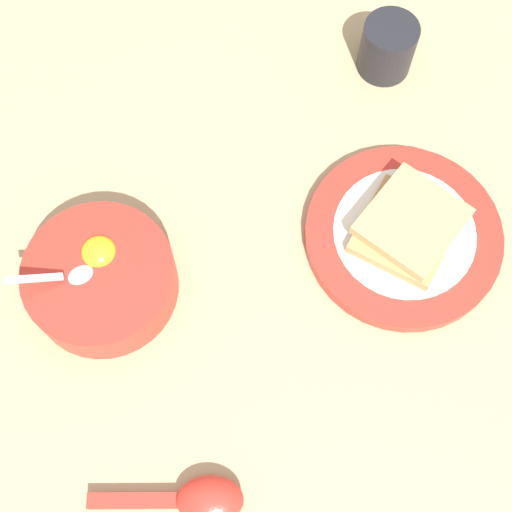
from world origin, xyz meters
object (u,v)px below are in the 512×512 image
Objects in this scene: soup_spoon at (197,500)px; drinking_cup at (388,46)px; toast_sandwich at (409,226)px; egg_bowl at (101,279)px; toast_plate at (403,236)px.

drinking_cup is at bearing -142.89° from soup_spoon.
toast_sandwich is 0.22m from drinking_cup.
egg_bowl is at bearing -20.07° from toast_sandwich.
toast_sandwich reaches higher than toast_plate.
toast_sandwich is at bearing -158.68° from soup_spoon.
soup_spoon is (0.32, 0.12, -0.02)m from toast_sandwich.
egg_bowl is 0.74× the size of toast_plate.
egg_bowl reaches higher than drinking_cup.
toast_plate is (-0.30, 0.11, -0.02)m from egg_bowl.
toast_sandwich is 2.01× the size of drinking_cup.
toast_sandwich is at bearing 159.93° from egg_bowl.
toast_sandwich is at bearing 61.53° from drinking_cup.
soup_spoon is at bearing 21.32° from toast_sandwich.
toast_plate is 0.23m from drinking_cup.
toast_plate is 0.34m from soup_spoon.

